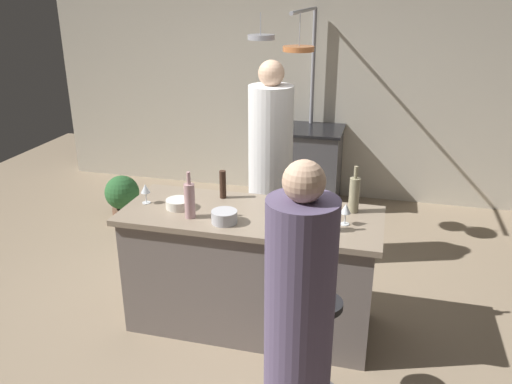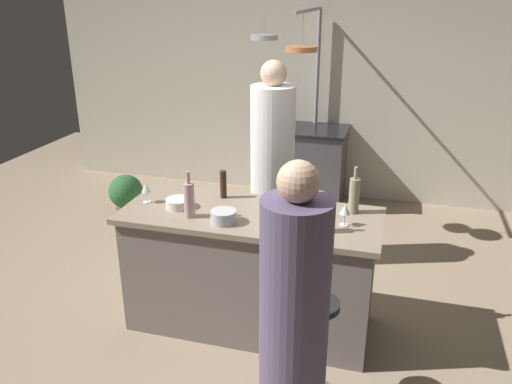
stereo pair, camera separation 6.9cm
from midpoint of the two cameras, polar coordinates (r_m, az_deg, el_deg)
name	(u,v)px [view 1 (the left image)]	position (r m, az deg, el deg)	size (l,w,h in m)	color
ground_plane	(251,323)	(4.02, -1.06, -14.17)	(9.00, 9.00, 0.00)	gray
back_wall	(314,85)	(6.15, 6.10, 11.59)	(6.40, 0.16, 2.60)	beige
kitchen_island	(251,270)	(3.77, -1.10, -8.57)	(1.80, 0.72, 0.90)	slate
stove_range	(306,166)	(5.97, 5.20, 2.88)	(0.80, 0.64, 0.89)	#47474C
chef	(270,173)	(4.54, 1.14, 2.11)	(0.38, 0.38, 1.81)	white
bar_stool_right	(318,345)	(3.22, 6.22, -16.39)	(0.28, 0.28, 0.68)	#4C4C51
guest_right	(299,328)	(2.68, 3.96, -14.68)	(0.35, 0.35, 1.64)	#594C6B
overhead_pot_rack	(297,64)	(5.25, 4.17, 13.82)	(0.61, 1.42, 2.17)	gray
potted_plant	(122,196)	(5.66, -14.82, -0.45)	(0.36, 0.36, 0.52)	brown
pepper_mill	(223,184)	(3.80, -4.19, 0.84)	(0.05, 0.05, 0.21)	#382319
wine_bottle_white	(354,194)	(3.60, 10.22, -0.24)	(0.07, 0.07, 0.33)	gray
wine_bottle_red	(311,213)	(3.27, 5.46, -2.28)	(0.07, 0.07, 0.33)	#143319
wine_bottle_rose	(190,200)	(3.49, -7.87, -0.86)	(0.07, 0.07, 0.32)	#B78C8E
wine_glass_by_chef	(145,189)	(3.79, -12.58, 0.27)	(0.07, 0.07, 0.15)	silver
wine_glass_near_right_guest	(346,210)	(3.41, 9.27, -1.93)	(0.07, 0.07, 0.15)	silver
wine_glass_near_left_guest	(307,194)	(3.62, 5.05, -0.28)	(0.07, 0.07, 0.15)	silver
mixing_bowl_ceramic	(178,204)	(3.69, -9.06, -1.28)	(0.18, 0.18, 0.06)	silver
mixing_bowl_steel	(224,217)	(3.42, -4.08, -2.74)	(0.17, 0.17, 0.08)	#B7B7BC
mixing_bowl_blue	(288,222)	(3.38, 2.92, -3.26)	(0.19, 0.19, 0.06)	#334C6B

